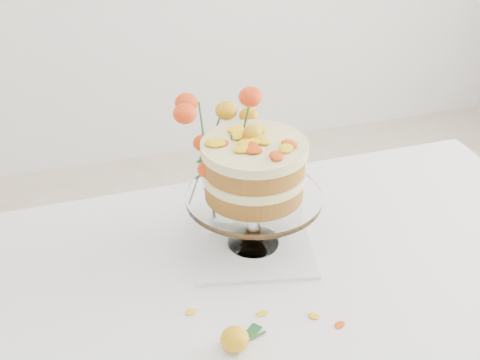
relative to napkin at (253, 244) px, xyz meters
The scene contains 9 objects.
table 0.17m from the napkin, 64.51° to the right, with size 1.43×0.93×0.76m.
napkin is the anchor object (origin of this frame).
cake_stand 0.19m from the napkin, ahead, with size 0.31×0.31×0.28m.
rose_vase 0.23m from the napkin, 118.29° to the left, with size 0.30×0.30×0.37m.
loose_rose_near 0.34m from the napkin, 114.69° to the right, with size 0.10×0.06×0.05m.
stray_petal_a 0.24m from the napkin, 104.20° to the right, with size 0.03×0.02×0.00m, color yellow.
stray_petal_b 0.27m from the napkin, 81.18° to the right, with size 0.03×0.02×0.00m, color yellow.
stray_petal_c 0.32m from the napkin, 75.20° to the right, with size 0.03×0.02×0.00m, color yellow.
stray_petal_d 0.27m from the napkin, 137.79° to the right, with size 0.03×0.02×0.00m, color yellow.
Camera 1 is at (-0.48, -1.08, 1.72)m, focal length 50.00 mm.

